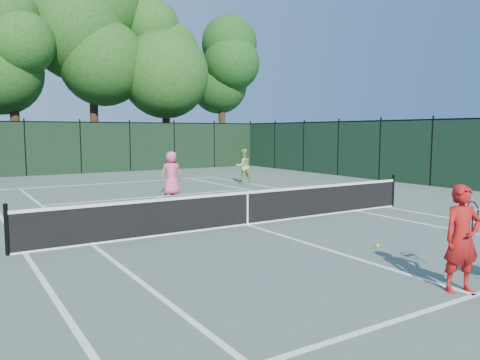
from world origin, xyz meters
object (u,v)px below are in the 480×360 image
player_pink (171,173)px  player_green (243,166)px  loose_ball_midcourt (377,246)px  coach (462,238)px

player_pink → player_green: bearing=-154.0°
player_pink → loose_ball_midcourt: player_pink is taller
coach → player_pink: (0.72, 12.69, 0.02)m
player_pink → loose_ball_midcourt: 10.11m
coach → player_green: coach is taller
coach → loose_ball_midcourt: 2.95m
coach → player_green: (5.25, 14.53, -0.02)m
player_green → loose_ball_midcourt: (-4.16, -11.91, -0.80)m
player_pink → coach: bearing=90.7°
player_green → coach: bearing=76.6°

